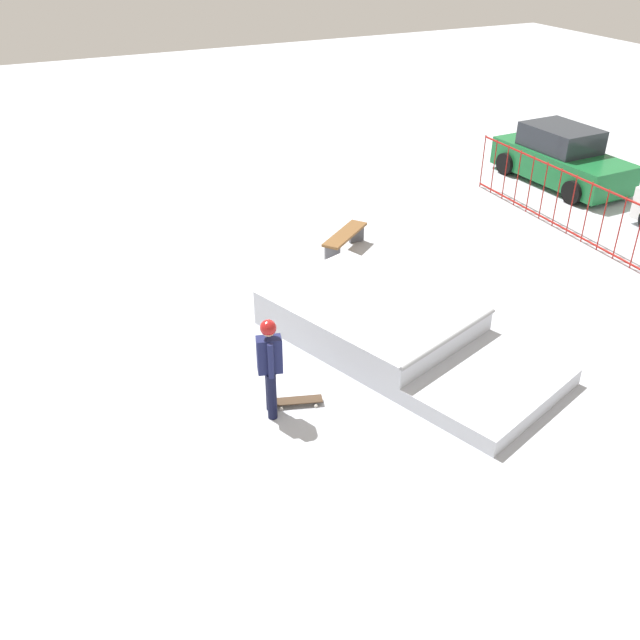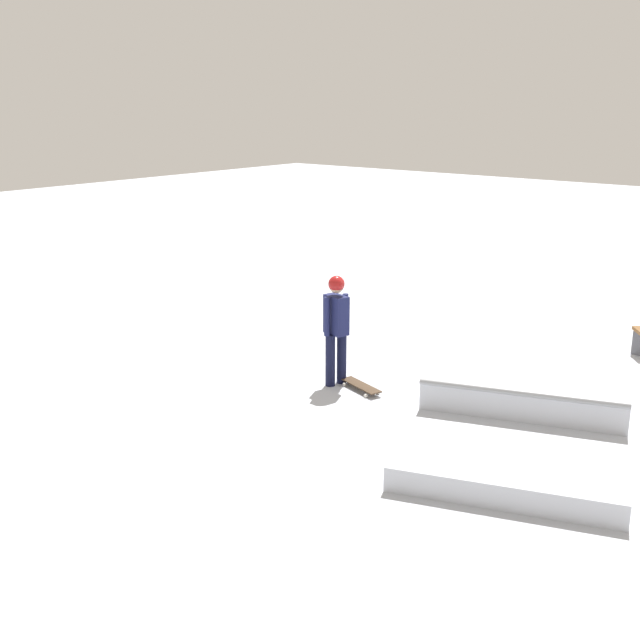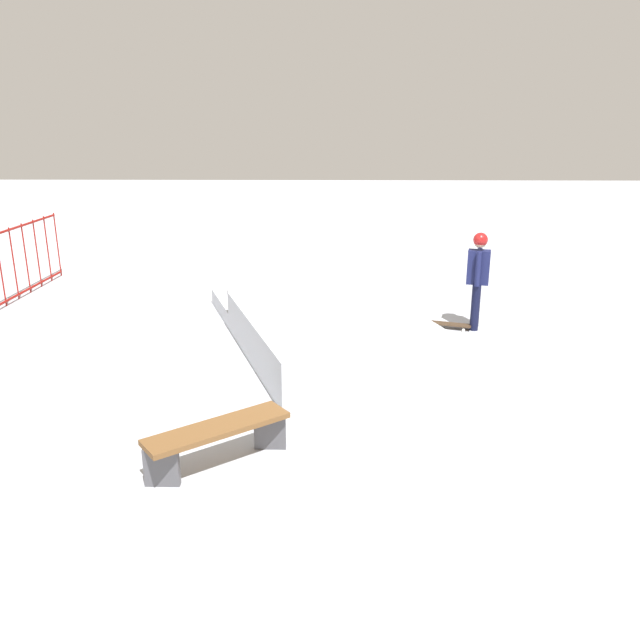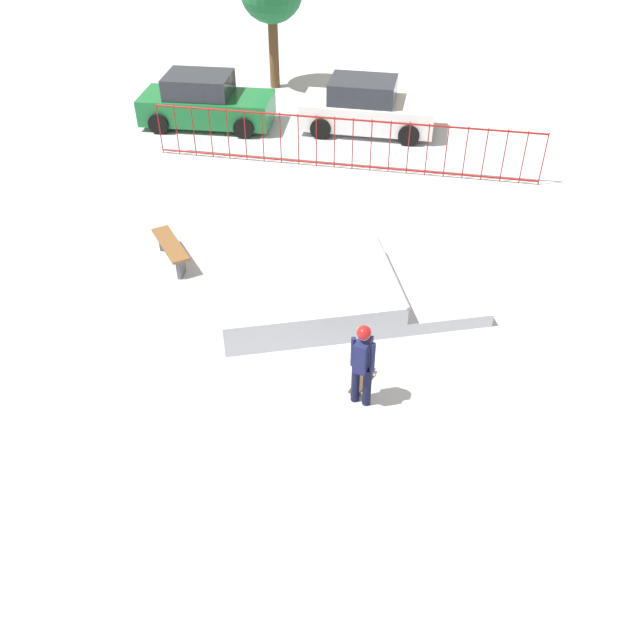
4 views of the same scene
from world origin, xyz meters
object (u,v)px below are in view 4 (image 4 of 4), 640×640
Objects in this scene: park_bench at (171,248)px; parked_car_white at (367,108)px; skate_ramp at (329,293)px; skateboard at (362,380)px; skater at (363,360)px; parked_car_green at (205,103)px.

parked_car_white is (3.57, 8.12, 0.37)m from park_bench.
skate_ramp reaches higher than skateboard.
skate_ramp is 3.45× the size of skater.
skater is 0.41× the size of parked_car_green.
parked_car_green is (-6.31, 11.04, 0.65)m from skateboard.
skater is at bearing -38.13° from park_bench.
skater is 2.10× the size of skateboard.
skateboard is at bearing -34.70° from park_bench.
parked_car_white reaches higher than skate_ramp.
skate_ramp is 10.29m from parked_car_green.
parked_car_white is at bearing -156.19° from skateboard.
skater reaches higher than skate_ramp.
park_bench is 7.89m from parked_car_green.
skate_ramp is 2.98m from skater.
parked_car_white is at bearing 2.02° from parked_car_green.
skateboard is 0.54× the size of park_bench.
parked_car_white is at bearing 72.13° from skate_ramp.
parked_car_white is at bearing -159.14° from skater.
skate_ramp is 9.18m from parked_car_white.
park_bench is at bearing -112.65° from parked_car_white.
parked_car_white is (-1.25, 11.90, -0.28)m from skater.
skate_ramp is at bearing -15.44° from park_bench.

